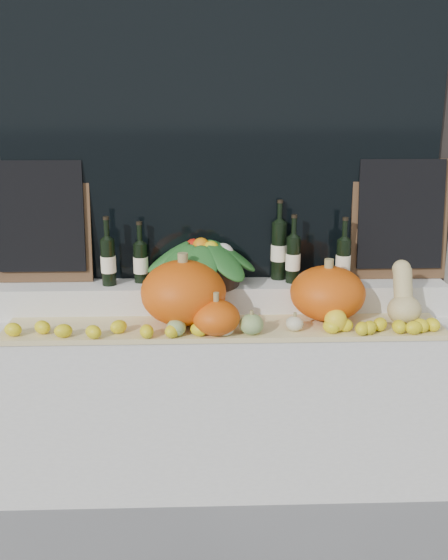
# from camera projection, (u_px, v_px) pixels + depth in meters

# --- Properties ---
(storefront_facade) EXTENTS (7.00, 0.94, 4.50)m
(storefront_facade) POSITION_uv_depth(u_px,v_px,m) (219.00, 42.00, 3.41)
(storefront_facade) COLOR beige
(storefront_facade) RESTS_ON ground
(display_sill) EXTENTS (2.30, 0.55, 0.88)m
(display_sill) POSITION_uv_depth(u_px,v_px,m) (224.00, 401.00, 3.25)
(display_sill) COLOR silver
(display_sill) RESTS_ON ground
(rear_tier) EXTENTS (2.30, 0.25, 0.16)m
(rear_tier) POSITION_uv_depth(u_px,v_px,m) (223.00, 297.00, 3.24)
(rear_tier) COLOR silver
(rear_tier) RESTS_ON display_sill
(straw_bedding) EXTENTS (2.10, 0.32, 0.02)m
(straw_bedding) POSITION_uv_depth(u_px,v_px,m) (224.00, 328.00, 3.00)
(straw_bedding) COLOR tan
(straw_bedding) RESTS_ON display_sill
(pumpkin_left) EXTENTS (0.50, 0.50, 0.31)m
(pumpkin_left) POSITION_uv_depth(u_px,v_px,m) (183.00, 293.00, 2.99)
(pumpkin_left) COLOR #D8530B
(pumpkin_left) RESTS_ON straw_bedding
(pumpkin_right) EXTENTS (0.38, 0.38, 0.26)m
(pumpkin_right) POSITION_uv_depth(u_px,v_px,m) (328.00, 293.00, 3.05)
(pumpkin_right) COLOR #D8530B
(pumpkin_right) RESTS_ON straw_bedding
(pumpkin_center) EXTENTS (0.28, 0.28, 0.16)m
(pumpkin_center) POSITION_uv_depth(u_px,v_px,m) (216.00, 317.00, 2.87)
(pumpkin_center) COLOR #D8530B
(pumpkin_center) RESTS_ON straw_bedding
(butternut_squash) EXTENTS (0.16, 0.22, 0.30)m
(butternut_squash) POSITION_uv_depth(u_px,v_px,m) (404.00, 299.00, 3.00)
(butternut_squash) COLOR tan
(butternut_squash) RESTS_ON straw_bedding
(decorative_gourds) EXTENTS (0.84, 0.14, 0.14)m
(decorative_gourds) POSITION_uv_depth(u_px,v_px,m) (254.00, 324.00, 2.88)
(decorative_gourds) COLOR #2B641E
(decorative_gourds) RESTS_ON straw_bedding
(lemon_heap) EXTENTS (2.20, 0.16, 0.06)m
(lemon_heap) POSITION_uv_depth(u_px,v_px,m) (225.00, 328.00, 2.88)
(lemon_heap) COLOR yellow
(lemon_heap) RESTS_ON straw_bedding
(produce_bowl) EXTENTS (0.59, 0.59, 0.25)m
(produce_bowl) POSITION_uv_depth(u_px,v_px,m) (201.00, 261.00, 3.16)
(produce_bowl) COLOR black
(produce_bowl) RESTS_ON rear_tier
(wine_bottle_far_left) EXTENTS (0.08, 0.08, 0.35)m
(wine_bottle_far_left) POSITION_uv_depth(u_px,v_px,m) (108.00, 261.00, 3.14)
(wine_bottle_far_left) COLOR black
(wine_bottle_far_left) RESTS_ON rear_tier
(wine_bottle_near_left) EXTENTS (0.08, 0.08, 0.32)m
(wine_bottle_near_left) POSITION_uv_depth(u_px,v_px,m) (141.00, 262.00, 3.20)
(wine_bottle_near_left) COLOR black
(wine_bottle_near_left) RESTS_ON rear_tier
(wine_bottle_tall) EXTENTS (0.08, 0.08, 0.42)m
(wine_bottle_tall) POSITION_uv_depth(u_px,v_px,m) (279.00, 250.00, 3.24)
(wine_bottle_tall) COLOR black
(wine_bottle_tall) RESTS_ON rear_tier
(wine_bottle_near_right) EXTENTS (0.08, 0.08, 0.35)m
(wine_bottle_near_right) POSITION_uv_depth(u_px,v_px,m) (293.00, 259.00, 3.19)
(wine_bottle_near_right) COLOR black
(wine_bottle_near_right) RESTS_ON rear_tier
(wine_bottle_far_right) EXTENTS (0.08, 0.08, 0.34)m
(wine_bottle_far_right) POSITION_uv_depth(u_px,v_px,m) (343.00, 260.00, 3.18)
(wine_bottle_far_right) COLOR black
(wine_bottle_far_right) RESTS_ON rear_tier
(chalkboard_left) EXTENTS (0.50, 0.10, 0.62)m
(chalkboard_left) POSITION_uv_depth(u_px,v_px,m) (41.00, 219.00, 3.15)
(chalkboard_left) COLOR #4C331E
(chalkboard_left) RESTS_ON rear_tier
(chalkboard_right) EXTENTS (0.50, 0.10, 0.62)m
(chalkboard_right) POSITION_uv_depth(u_px,v_px,m) (400.00, 217.00, 3.21)
(chalkboard_right) COLOR #4C331E
(chalkboard_right) RESTS_ON rear_tier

